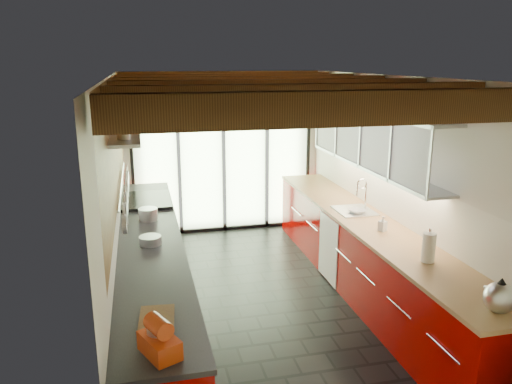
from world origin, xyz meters
TOP-DOWN VIEW (x-y plane):
  - ground at (0.00, 0.00)m, footprint 5.50×5.50m
  - room_shell at (0.00, 0.00)m, footprint 5.50×5.50m
  - ceiling_beams at (-0.00, 0.38)m, footprint 3.14×5.06m
  - glass_door at (0.00, 2.69)m, footprint 2.95×0.10m
  - left_counter at (-1.28, 0.00)m, footprint 0.68×5.00m
  - range_stove at (-1.28, 1.45)m, footprint 0.66×0.90m
  - right_counter at (1.27, 0.00)m, footprint 0.68×5.00m
  - sink_assembly at (1.29, 0.40)m, footprint 0.45×0.52m
  - upper_cabinets_right at (1.43, 0.30)m, footprint 0.34×3.00m
  - left_wall_fixtures at (-1.47, 0.29)m, footprint 0.28×2.60m
  - stand_mixer at (-1.27, -2.24)m, footprint 0.29×0.35m
  - pot_large at (-1.27, 0.64)m, footprint 0.29×0.29m
  - pot_small at (-1.27, -0.20)m, footprint 0.24×0.24m
  - cutting_board at (-1.27, -1.79)m, footprint 0.28×0.37m
  - kettle at (1.27, -2.25)m, footprint 0.24×0.30m
  - paper_towel at (1.27, -1.28)m, footprint 0.16×0.16m
  - soap_bottle at (1.27, -0.36)m, footprint 0.10×0.10m
  - bowl at (1.27, 0.31)m, footprint 0.25×0.25m

SIDE VIEW (x-z plane):
  - ground at x=0.00m, z-range 0.00..0.00m
  - right_counter at x=1.27m, z-range 0.00..0.92m
  - left_counter at x=-1.28m, z-range 0.00..0.92m
  - range_stove at x=-1.28m, z-range -0.01..0.96m
  - cutting_board at x=-1.27m, z-range 0.92..0.95m
  - bowl at x=1.27m, z-range 0.92..0.97m
  - sink_assembly at x=1.29m, z-range 0.75..1.17m
  - pot_small at x=-1.27m, z-range 0.92..1.01m
  - pot_large at x=-1.27m, z-range 0.92..1.06m
  - soap_bottle at x=1.27m, z-range 0.92..1.09m
  - stand_mixer at x=-1.27m, z-range 0.89..1.17m
  - kettle at x=1.27m, z-range 0.90..1.19m
  - paper_towel at x=1.27m, z-range 0.89..1.23m
  - room_shell at x=0.00m, z-range -1.10..4.40m
  - glass_door at x=0.00m, z-range 0.21..3.11m
  - left_wall_fixtures at x=-1.47m, z-range 1.31..2.26m
  - upper_cabinets_right at x=1.43m, z-range 0.35..3.35m
  - ceiling_beams at x=0.00m, z-range 0.01..4.91m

